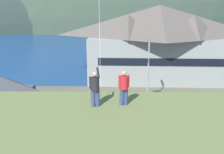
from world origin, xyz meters
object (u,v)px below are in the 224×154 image
at_px(wharf_dock, 109,59).
at_px(parked_car_mid_row_near, 141,146).
at_px(moored_boat_outer_mooring, 127,59).
at_px(storage_shed_waterside, 136,65).
at_px(person_companion, 124,87).
at_px(parked_car_mid_row_center, 177,106).
at_px(parking_light_pole, 148,69).
at_px(parked_car_lone_by_shed, 62,109).
at_px(harbor_lodge, 159,40).
at_px(parked_car_corner_spot, 34,145).
at_px(parked_car_front_row_silver, 125,111).
at_px(moored_boat_inner_slip, 92,59).
at_px(moored_boat_wharfside, 94,56).
at_px(parked_car_front_row_red, 217,138).
at_px(person_kite_flyer, 95,88).

bearing_deg(wharf_dock, parked_car_mid_row_near, -84.84).
bearing_deg(wharf_dock, moored_boat_outer_mooring, -19.82).
relative_size(storage_shed_waterside, person_companion, 3.33).
relative_size(parked_car_mid_row_center, parking_light_pole, 0.53).
bearing_deg(person_companion, parked_car_lone_by_shed, 112.99).
bearing_deg(harbor_lodge, parked_car_corner_spot, -120.44).
bearing_deg(parked_car_corner_spot, harbor_lodge, 59.56).
bearing_deg(parked_car_front_row_silver, harbor_lodge, 69.74).
height_order(moored_boat_inner_slip, parking_light_pole, parking_light_pole).
relative_size(parked_car_lone_by_shed, parked_car_corner_spot, 1.02).
height_order(wharf_dock, moored_boat_wharfside, moored_boat_wharfside).
distance_m(parked_car_front_row_silver, parked_car_corner_spot, 10.36).
distance_m(storage_shed_waterside, moored_boat_outer_mooring, 13.27).
xyz_separation_m(moored_boat_inner_slip, parked_car_mid_row_center, (11.62, -26.60, 0.34)).
xyz_separation_m(wharf_dock, parked_car_front_row_red, (9.87, -35.13, 0.71)).
relative_size(parked_car_lone_by_shed, parking_light_pole, 0.55).
relative_size(parked_car_corner_spot, person_kite_flyer, 2.30).
height_order(harbor_lodge, parked_car_front_row_red, harbor_lodge).
bearing_deg(parked_car_mid_row_center, moored_boat_wharfside, 110.78).
distance_m(harbor_lodge, parked_car_front_row_silver, 18.15).
relative_size(moored_boat_outer_mooring, parked_car_mid_row_center, 2.02).
xyz_separation_m(parked_car_front_row_silver, parked_car_lone_by_shed, (-6.74, 0.42, 0.00)).
height_order(moored_boat_wharfside, moored_boat_outer_mooring, same).
bearing_deg(storage_shed_waterside, parked_car_corner_spot, -114.65).
relative_size(parked_car_mid_row_near, person_companion, 2.44).
height_order(moored_boat_inner_slip, parked_car_mid_row_center, moored_boat_inner_slip).
bearing_deg(harbor_lodge, moored_boat_wharfside, 127.84).
distance_m(storage_shed_waterside, parked_car_mid_row_near, 22.04).
distance_m(wharf_dock, person_kite_flyer, 44.11).
height_order(parked_car_mid_row_center, parked_car_corner_spot, same).
relative_size(parked_car_mid_row_near, person_kite_flyer, 2.29).
relative_size(moored_boat_outer_mooring, parked_car_front_row_silver, 1.99).
height_order(parked_car_lone_by_shed, person_companion, person_companion).
bearing_deg(person_companion, harbor_lodge, 77.45).
bearing_deg(parking_light_pole, parked_car_front_row_silver, -124.70).
bearing_deg(wharf_dock, person_companion, -87.97).
relative_size(harbor_lodge, wharf_dock, 1.79).
relative_size(harbor_lodge, moored_boat_outer_mooring, 2.78).
relative_size(parked_car_mid_row_center, parked_car_lone_by_shed, 0.97).
relative_size(moored_boat_inner_slip, person_kite_flyer, 4.08).
height_order(wharf_dock, parked_car_lone_by_shed, parked_car_lone_by_shed).
bearing_deg(parked_car_mid_row_near, storage_shed_waterside, 86.59).
bearing_deg(parked_car_lone_by_shed, parking_light_pole, 21.26).
bearing_deg(harbor_lodge, parking_light_pole, -104.47).
relative_size(moored_boat_inner_slip, parking_light_pole, 0.96).
bearing_deg(moored_boat_wharfside, parked_car_mid_row_near, -80.31).
bearing_deg(person_companion, person_kite_flyer, -171.90).
relative_size(moored_boat_outer_mooring, parked_car_mid_row_near, 2.00).
bearing_deg(harbor_lodge, wharf_dock, 122.27).
height_order(moored_boat_wharfside, parked_car_mid_row_center, moored_boat_wharfside).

